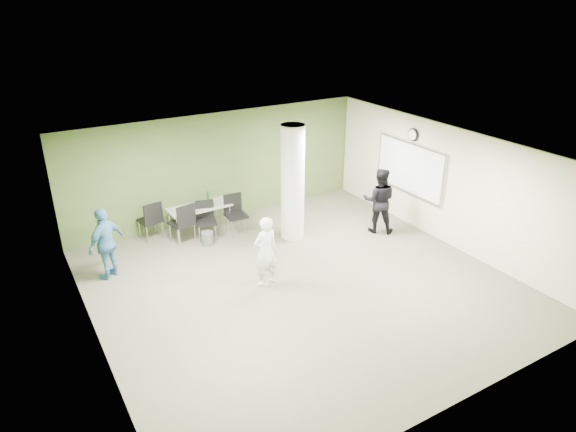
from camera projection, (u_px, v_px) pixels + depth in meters
floor at (301, 284)px, 10.61m from camera, size 8.00×8.00×0.00m
ceiling at (302, 154)px, 9.47m from camera, size 8.00×8.00×0.00m
wall_back at (219, 167)px, 13.18m from camera, size 8.00×2.80×0.02m
wall_left at (89, 276)px, 8.18m from camera, size 0.02×8.00×2.80m
wall_right_cream at (448, 186)px, 11.90m from camera, size 0.02×8.00×2.80m
column at (293, 183)px, 12.08m from camera, size 0.56×0.56×2.80m
whiteboard at (410, 168)px, 12.77m from camera, size 0.05×2.30×1.30m
wall_clock at (413, 135)px, 12.42m from camera, size 0.06×0.32×0.32m
folding_table at (200, 208)px, 12.55m from camera, size 1.55×0.72×0.98m
wastebasket at (207, 238)px, 12.18m from camera, size 0.28×0.28×0.33m
chair_back_left at (151, 218)px, 12.24m from camera, size 0.57×0.57×0.99m
chair_back_right at (184, 220)px, 12.07m from camera, size 0.60×0.60×1.02m
chair_table_left at (206, 217)px, 12.38m from camera, size 0.57×0.57×0.93m
chair_table_right at (235, 211)px, 12.66m from camera, size 0.51×0.51×0.98m
woman_white at (265, 251)px, 10.32m from camera, size 0.59×0.43×1.51m
man_black at (379, 201)px, 12.60m from camera, size 1.02×0.99×1.65m
man_blue at (106, 243)px, 10.58m from camera, size 0.97×0.83×1.56m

